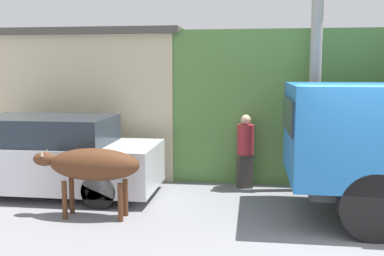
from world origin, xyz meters
name	(u,v)px	position (x,y,z in m)	size (l,w,h in m)	color
hillside_embankment	(322,99)	(0.00, 6.87, 1.72)	(32.00, 6.65, 3.44)	#568442
building_backdrop	(73,100)	(-6.61, 4.70, 1.77)	(6.00, 2.70, 3.52)	#C6B793
brown_cow	(92,166)	(-4.70, 0.87, 0.92)	(1.91, 0.56, 1.22)	#512D19
parked_suv	(44,157)	(-6.21, 2.14, 0.78)	(4.76, 1.76, 1.62)	silver
pedestrian_on_hill	(245,148)	(-2.11, 3.20, 0.87)	(0.47, 0.47, 1.61)	#38332D
utility_pole	(316,64)	(-0.69, 3.21, 2.69)	(0.90, 0.24, 5.16)	#9E998E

